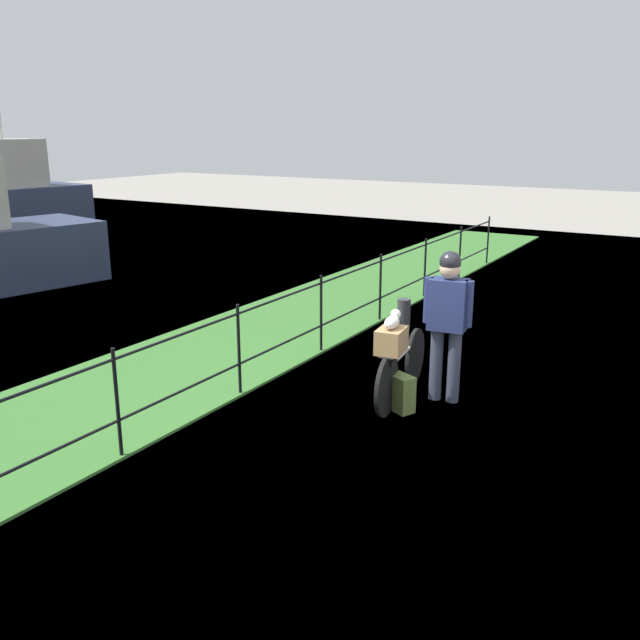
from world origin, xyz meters
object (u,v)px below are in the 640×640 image
at_px(backpack_on_paving, 401,393).
at_px(moored_boat_far, 9,201).
at_px(wooden_crate, 391,340).
at_px(terrier_dog, 393,321).
at_px(mooring_bollard, 404,314).
at_px(cyclist_person, 448,313).
at_px(bicycle_main, 401,369).

bearing_deg(backpack_on_paving, moored_boat_far, -176.64).
xyz_separation_m(backpack_on_paving, moored_boat_far, (5.80, 14.57, 0.77)).
distance_m(wooden_crate, backpack_on_paving, 0.61).
bearing_deg(terrier_dog, mooring_bollard, 21.59).
bearing_deg(moored_boat_far, mooring_bollard, -102.39).
bearing_deg(terrier_dog, moored_boat_far, 68.00).
height_order(cyclist_person, backpack_on_paving, cyclist_person).
bearing_deg(terrier_dog, cyclist_person, -33.47).
bearing_deg(moored_boat_far, wooden_crate, -112.08).
xyz_separation_m(wooden_crate, moored_boat_far, (5.87, 14.47, 0.18)).
height_order(wooden_crate, backpack_on_paving, wooden_crate).
height_order(wooden_crate, cyclist_person, cyclist_person).
relative_size(mooring_bollard, moored_boat_far, 0.11).
distance_m(terrier_dog, cyclist_person, 0.69).
height_order(wooden_crate, moored_boat_far, moored_boat_far).
distance_m(wooden_crate, mooring_bollard, 3.22).
bearing_deg(wooden_crate, cyclist_person, -32.18).
distance_m(cyclist_person, moored_boat_far, 15.76).
bearing_deg(bicycle_main, wooden_crate, -173.06).
relative_size(wooden_crate, mooring_bollard, 0.81).
relative_size(cyclist_person, mooring_bollard, 3.62).
distance_m(wooden_crate, terrier_dog, 0.21).
xyz_separation_m(bicycle_main, terrier_dog, (-0.36, -0.04, 0.65)).
xyz_separation_m(terrier_dog, moored_boat_far, (5.85, 14.47, -0.03)).
xyz_separation_m(wooden_crate, backpack_on_paving, (0.07, -0.10, -0.60)).
relative_size(wooden_crate, backpack_on_paving, 0.94).
height_order(bicycle_main, backpack_on_paving, bicycle_main).
xyz_separation_m(wooden_crate, cyclist_person, (0.60, -0.38, 0.21)).
distance_m(mooring_bollard, moored_boat_far, 13.65).
bearing_deg(mooring_bollard, wooden_crate, -158.52).
distance_m(terrier_dog, moored_boat_far, 15.60).
bearing_deg(mooring_bollard, bicycle_main, -156.54).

